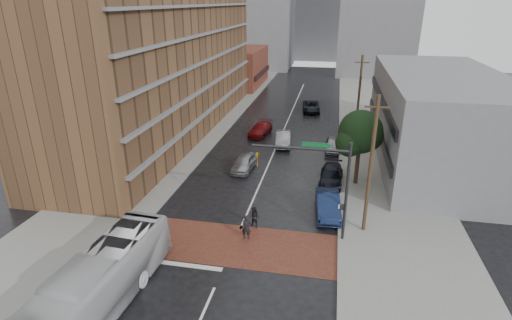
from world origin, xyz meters
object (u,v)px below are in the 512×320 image
at_px(car_travel_b, 283,139).
at_px(car_parked_far, 333,144).
at_px(transit_bus, 98,285).
at_px(pedestrian_b, 254,217).
at_px(suv_travel, 311,106).
at_px(car_travel_c, 260,129).
at_px(car_travel_a, 244,163).
at_px(pedestrian_a, 246,228).
at_px(car_parked_near, 328,205).
at_px(car_parked_mid, 331,176).

bearing_deg(car_travel_b, car_parked_far, -13.72).
height_order(transit_bus, car_travel_b, transit_bus).
relative_size(pedestrian_b, suv_travel, 0.31).
bearing_deg(transit_bus, car_travel_c, 88.44).
bearing_deg(car_travel_a, pedestrian_a, -72.58).
xyz_separation_m(pedestrian_a, car_parked_far, (5.57, 19.16, -0.21)).
bearing_deg(car_parked_near, car_parked_mid, 83.13).
bearing_deg(pedestrian_a, transit_bus, -136.30).
height_order(car_travel_c, car_parked_far, car_travel_c).
bearing_deg(car_parked_mid, pedestrian_b, -118.68).
bearing_deg(suv_travel, car_parked_near, -90.05).
xyz_separation_m(transit_bus, car_travel_b, (6.13, 28.11, -0.84)).
xyz_separation_m(car_travel_a, car_parked_mid, (8.45, -1.46, -0.03)).
relative_size(car_travel_b, suv_travel, 0.88).
distance_m(car_parked_near, car_parked_far, 14.54).
height_order(car_travel_b, car_parked_far, car_travel_b).
relative_size(car_travel_c, suv_travel, 0.91).
bearing_deg(suv_travel, car_parked_far, -84.24).
distance_m(car_travel_a, car_travel_c, 11.19).
bearing_deg(car_travel_a, transit_bus, -95.56).
bearing_deg(car_travel_c, pedestrian_a, -72.93).
bearing_deg(car_parked_far, car_travel_c, 155.70).
bearing_deg(suv_travel, car_travel_a, -108.08).
height_order(pedestrian_b, car_travel_a, pedestrian_b).
bearing_deg(transit_bus, pedestrian_b, 60.50).
distance_m(pedestrian_b, car_parked_far, 18.34).
height_order(transit_bus, car_parked_near, transit_bus).
bearing_deg(car_travel_b, car_travel_c, 128.83).
bearing_deg(car_parked_near, pedestrian_a, -145.18).
distance_m(pedestrian_b, car_travel_c, 21.75).
height_order(car_parked_near, car_parked_far, car_parked_near).
relative_size(transit_bus, car_parked_mid, 2.32).
bearing_deg(car_travel_a, car_parked_near, -37.30).
bearing_deg(car_parked_mid, pedestrian_a, -115.64).
relative_size(pedestrian_b, car_travel_c, 0.34).
bearing_deg(transit_bus, car_parked_mid, 61.45).
bearing_deg(car_travel_a, car_parked_far, 44.56).
bearing_deg(car_parked_near, transit_bus, -137.69).
relative_size(car_parked_mid, car_parked_far, 1.23).
xyz_separation_m(transit_bus, car_travel_a, (3.33, 20.13, -0.86)).
xyz_separation_m(car_travel_a, car_travel_c, (-0.45, 11.18, -0.04)).
bearing_deg(car_parked_mid, car_travel_c, 127.61).
height_order(suv_travel, car_parked_far, suv_travel).
bearing_deg(car_parked_far, pedestrian_a, -106.79).
height_order(car_travel_c, car_parked_near, car_parked_near).
distance_m(suv_travel, car_parked_near, 31.11).
bearing_deg(car_travel_c, transit_bus, -86.37).
distance_m(car_travel_a, car_travel_b, 8.46).
distance_m(transit_bus, car_travel_a, 20.42).
bearing_deg(pedestrian_a, suv_travel, 77.30).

